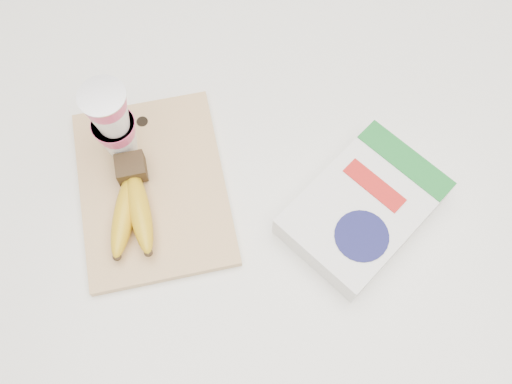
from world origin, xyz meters
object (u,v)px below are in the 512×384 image
table (274,242)px  cutting_board (153,187)px  cereal_box (364,208)px  yogurt_stack (112,122)px  bananas (132,205)px

table → cutting_board: 0.51m
cereal_box → cutting_board: bearing=-143.7°
cutting_board → yogurt_stack: (-0.05, 0.07, 0.10)m
bananas → yogurt_stack: 0.14m
cutting_board → table: bearing=1.2°
table → cutting_board: cutting_board is taller
bananas → cutting_board: bearing=61.2°
table → cutting_board: size_ratio=3.61×
table → cereal_box: size_ratio=3.96×
table → yogurt_stack: size_ratio=6.97×
table → cutting_board: (-0.22, -0.06, 0.45)m
table → bananas: size_ratio=6.43×
cutting_board → yogurt_stack: yogurt_stack is taller
table → cereal_box: cereal_box is taller
table → cereal_box: bearing=-36.0°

